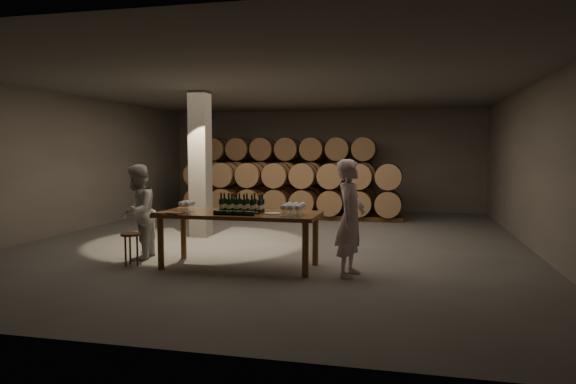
% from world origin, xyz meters
% --- Properties ---
extents(room, '(12.00, 12.00, 12.00)m').
position_xyz_m(room, '(-1.80, 0.20, 1.60)').
color(room, '#575552').
rests_on(room, ground).
extents(tasting_table, '(2.60, 1.10, 0.90)m').
position_xyz_m(tasting_table, '(0.00, -2.50, 0.80)').
color(tasting_table, brown).
rests_on(tasting_table, ground).
extents(barrel_stack_back, '(5.48, 0.95, 2.31)m').
position_xyz_m(barrel_stack_back, '(-0.96, 5.20, 1.20)').
color(barrel_stack_back, '#52331C').
rests_on(barrel_stack_back, ground).
extents(barrel_stack_front, '(6.26, 0.95, 1.57)m').
position_xyz_m(barrel_stack_front, '(-0.57, 3.80, 0.83)').
color(barrel_stack_front, '#52331C').
rests_on(barrel_stack_front, ground).
extents(bottle_cluster, '(0.73, 0.23, 0.32)m').
position_xyz_m(bottle_cluster, '(0.03, -2.47, 1.01)').
color(bottle_cluster, black).
rests_on(bottle_cluster, tasting_table).
extents(lying_bottles, '(0.75, 0.08, 0.08)m').
position_xyz_m(lying_bottles, '(0.05, -2.88, 0.94)').
color(lying_bottles, black).
rests_on(lying_bottles, tasting_table).
extents(glass_cluster_left, '(0.20, 0.31, 0.18)m').
position_xyz_m(glass_cluster_left, '(-0.88, -2.58, 1.03)').
color(glass_cluster_left, silver).
rests_on(glass_cluster_left, tasting_table).
extents(glass_cluster_right, '(0.31, 0.53, 0.18)m').
position_xyz_m(glass_cluster_right, '(0.93, -2.63, 1.03)').
color(glass_cluster_right, silver).
rests_on(glass_cluster_right, tasting_table).
extents(plate, '(0.26, 0.26, 0.02)m').
position_xyz_m(plate, '(0.58, -2.57, 0.91)').
color(plate, silver).
rests_on(plate, tasting_table).
extents(notebook_near, '(0.25, 0.22, 0.03)m').
position_xyz_m(notebook_near, '(-0.91, -2.95, 0.92)').
color(notebook_near, brown).
rests_on(notebook_near, tasting_table).
extents(notebook_corner, '(0.29, 0.34, 0.02)m').
position_xyz_m(notebook_corner, '(-1.14, -2.92, 0.91)').
color(notebook_corner, brown).
rests_on(notebook_corner, tasting_table).
extents(pen, '(0.12, 0.05, 0.01)m').
position_xyz_m(pen, '(-0.74, -2.91, 0.91)').
color(pen, black).
rests_on(pen, tasting_table).
extents(stool, '(0.32, 0.32, 0.54)m').
position_xyz_m(stool, '(-1.79, -2.80, 0.44)').
color(stool, '#52331C').
rests_on(stool, ground).
extents(person_man, '(0.54, 0.71, 1.77)m').
position_xyz_m(person_man, '(1.82, -2.67, 0.89)').
color(person_man, silver).
rests_on(person_man, ground).
extents(person_woman, '(0.76, 0.90, 1.67)m').
position_xyz_m(person_woman, '(-1.94, -2.29, 0.83)').
color(person_woman, silver).
rests_on(person_woman, ground).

